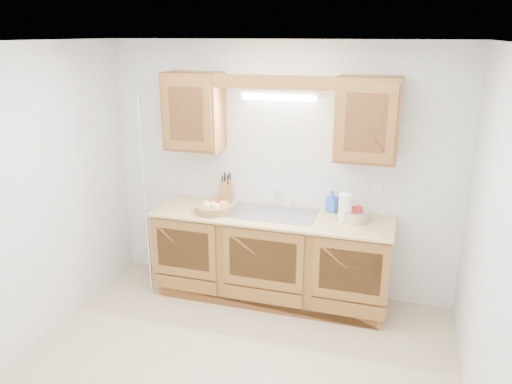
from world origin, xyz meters
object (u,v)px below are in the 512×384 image
(apple_bowl, at_px, (355,214))
(paper_towel, at_px, (345,208))
(fruit_basket, at_px, (213,207))
(knife_block, at_px, (226,191))

(apple_bowl, bearing_deg, paper_towel, -148.34)
(fruit_basket, relative_size, apple_bowl, 1.25)
(knife_block, bearing_deg, paper_towel, -32.22)
(paper_towel, bearing_deg, apple_bowl, 31.66)
(fruit_basket, xyz_separation_m, knife_block, (0.01, 0.31, 0.07))
(fruit_basket, height_order, knife_block, knife_block)
(fruit_basket, height_order, apple_bowl, apple_bowl)
(knife_block, relative_size, apple_bowl, 0.93)
(paper_towel, relative_size, apple_bowl, 0.92)
(apple_bowl, bearing_deg, fruit_basket, -172.89)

